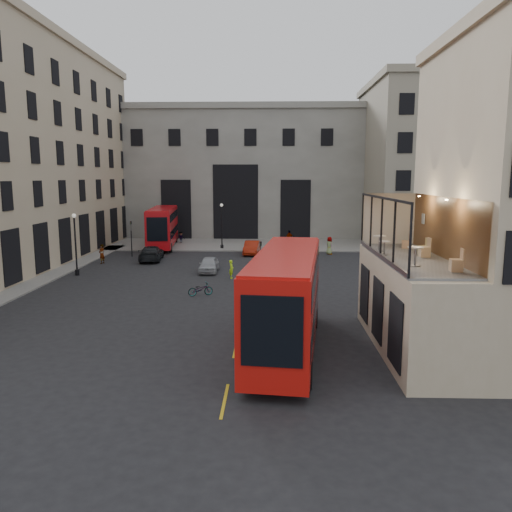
{
  "coord_description": "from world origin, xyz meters",
  "views": [
    {
      "loc": [
        -0.27,
        -23.82,
        8.45
      ],
      "look_at": [
        -1.29,
        10.22,
        3.0
      ],
      "focal_mm": 35.0,
      "sensor_mm": 36.0,
      "label": 1
    }
  ],
  "objects_px": {
    "traffic_light_near": "(261,260)",
    "bicycle": "(200,289)",
    "traffic_light_far": "(131,234)",
    "bus_near": "(286,296)",
    "street_lamp_b": "(222,229)",
    "cafe_table_mid": "(384,246)",
    "street_lamp_a": "(76,248)",
    "car_b": "(252,248)",
    "pedestrian_d": "(329,246)",
    "cafe_table_far": "(379,241)",
    "pedestrian_a": "(149,243)",
    "pedestrian_b": "(181,238)",
    "pedestrian_c": "(289,238)",
    "bus_far": "(163,225)",
    "cafe_chair_d": "(406,244)",
    "cafe_chair_c": "(424,250)",
    "cafe_chair_b": "(425,251)",
    "cyclist": "(231,269)",
    "cafe_chair_a": "(457,265)",
    "car_a": "(209,265)",
    "pedestrian_e": "(102,254)",
    "cafe_table_near": "(415,253)",
    "car_c": "(151,253)"
  },
  "relations": [
    {
      "from": "car_c",
      "to": "cafe_chair_b",
      "type": "xyz_separation_m",
      "value": [
        19.51,
        -25.48,
        4.13
      ]
    },
    {
      "from": "traffic_light_near",
      "to": "bus_near",
      "type": "bearing_deg",
      "value": -83.07
    },
    {
      "from": "bus_far",
      "to": "pedestrian_e",
      "type": "bearing_deg",
      "value": -107.23
    },
    {
      "from": "traffic_light_near",
      "to": "pedestrian_e",
      "type": "relative_size",
      "value": 1.99
    },
    {
      "from": "bicycle",
      "to": "bus_near",
      "type": "bearing_deg",
      "value": -176.03
    },
    {
      "from": "pedestrian_d",
      "to": "cafe_table_near",
      "type": "bearing_deg",
      "value": 148.27
    },
    {
      "from": "street_lamp_b",
      "to": "cafe_table_near",
      "type": "xyz_separation_m",
      "value": [
        11.99,
        -36.32,
        2.76
      ]
    },
    {
      "from": "bus_far",
      "to": "cafe_table_near",
      "type": "relative_size",
      "value": 14.35
    },
    {
      "from": "pedestrian_c",
      "to": "cafe_table_far",
      "type": "distance_m",
      "value": 34.8
    },
    {
      "from": "traffic_light_far",
      "to": "street_lamp_a",
      "type": "relative_size",
      "value": 0.71
    },
    {
      "from": "bus_far",
      "to": "pedestrian_a",
      "type": "xyz_separation_m",
      "value": [
        -1.12,
        -2.63,
        -1.77
      ]
    },
    {
      "from": "car_b",
      "to": "pedestrian_d",
      "type": "relative_size",
      "value": 2.29
    },
    {
      "from": "cafe_table_near",
      "to": "cafe_chair_c",
      "type": "xyz_separation_m",
      "value": [
        1.33,
        3.18,
        -0.3
      ]
    },
    {
      "from": "traffic_light_far",
      "to": "cafe_table_far",
      "type": "height_order",
      "value": "cafe_table_far"
    },
    {
      "from": "cafe_chair_d",
      "to": "traffic_light_near",
      "type": "bearing_deg",
      "value": 132.23
    },
    {
      "from": "cyclist",
      "to": "cafe_chair_d",
      "type": "distance_m",
      "value": 17.96
    },
    {
      "from": "street_lamp_a",
      "to": "pedestrian_c",
      "type": "bearing_deg",
      "value": 44.24
    },
    {
      "from": "street_lamp_a",
      "to": "cafe_table_far",
      "type": "height_order",
      "value": "cafe_table_far"
    },
    {
      "from": "pedestrian_a",
      "to": "pedestrian_b",
      "type": "bearing_deg",
      "value": 49.17
    },
    {
      "from": "car_b",
      "to": "car_c",
      "type": "xyz_separation_m",
      "value": [
        -10.01,
        -4.51,
        0.03
      ]
    },
    {
      "from": "cafe_table_far",
      "to": "cafe_chair_d",
      "type": "bearing_deg",
      "value": 31.97
    },
    {
      "from": "cafe_table_far",
      "to": "cafe_chair_b",
      "type": "distance_m",
      "value": 2.63
    },
    {
      "from": "bus_far",
      "to": "pedestrian_d",
      "type": "distance_m",
      "value": 20.05
    },
    {
      "from": "street_lamp_a",
      "to": "cafe_chair_d",
      "type": "distance_m",
      "value": 28.37
    },
    {
      "from": "street_lamp_a",
      "to": "cafe_chair_c",
      "type": "height_order",
      "value": "cafe_chair_c"
    },
    {
      "from": "street_lamp_b",
      "to": "cafe_table_mid",
      "type": "bearing_deg",
      "value": -71.13
    },
    {
      "from": "bus_near",
      "to": "street_lamp_b",
      "type": "bearing_deg",
      "value": 100.72
    },
    {
      "from": "car_a",
      "to": "cafe_table_near",
      "type": "bearing_deg",
      "value": -62.45
    },
    {
      "from": "traffic_light_near",
      "to": "traffic_light_far",
      "type": "bearing_deg",
      "value": 131.19
    },
    {
      "from": "pedestrian_a",
      "to": "traffic_light_near",
      "type": "bearing_deg",
      "value": -73.95
    },
    {
      "from": "pedestrian_d",
      "to": "cafe_table_far",
      "type": "distance_m",
      "value": 28.59
    },
    {
      "from": "bus_far",
      "to": "cafe_chair_c",
      "type": "xyz_separation_m",
      "value": [
        20.54,
        -34.43,
        2.19
      ]
    },
    {
      "from": "cafe_table_mid",
      "to": "pedestrian_c",
      "type": "bearing_deg",
      "value": 95.38
    },
    {
      "from": "cyclist",
      "to": "pedestrian_d",
      "type": "height_order",
      "value": "pedestrian_d"
    },
    {
      "from": "cafe_table_near",
      "to": "cafe_chair_c",
      "type": "distance_m",
      "value": 3.46
    },
    {
      "from": "pedestrian_e",
      "to": "cafe_chair_c",
      "type": "distance_m",
      "value": 33.51
    },
    {
      "from": "street_lamp_a",
      "to": "car_c",
      "type": "distance_m",
      "value": 9.12
    },
    {
      "from": "traffic_light_far",
      "to": "cafe_chair_c",
      "type": "height_order",
      "value": "cafe_chair_c"
    },
    {
      "from": "car_a",
      "to": "traffic_light_near",
      "type": "bearing_deg",
      "value": -58.95
    },
    {
      "from": "street_lamp_b",
      "to": "pedestrian_d",
      "type": "relative_size",
      "value": 2.77
    },
    {
      "from": "pedestrian_a",
      "to": "pedestrian_b",
      "type": "height_order",
      "value": "pedestrian_a"
    },
    {
      "from": "street_lamp_a",
      "to": "car_b",
      "type": "bearing_deg",
      "value": 39.72
    },
    {
      "from": "traffic_light_far",
      "to": "bus_far",
      "type": "relative_size",
      "value": 0.31
    },
    {
      "from": "car_a",
      "to": "cafe_table_far",
      "type": "relative_size",
      "value": 4.91
    },
    {
      "from": "cafe_chair_a",
      "to": "car_a",
      "type": "bearing_deg",
      "value": 119.34
    },
    {
      "from": "pedestrian_d",
      "to": "cafe_chair_a",
      "type": "height_order",
      "value": "cafe_chair_a"
    },
    {
      "from": "car_b",
      "to": "pedestrian_e",
      "type": "xyz_separation_m",
      "value": [
        -14.44,
        -6.37,
        0.23
      ]
    },
    {
      "from": "street_lamp_a",
      "to": "bicycle",
      "type": "height_order",
      "value": "street_lamp_a"
    },
    {
      "from": "traffic_light_near",
      "to": "bicycle",
      "type": "distance_m",
      "value": 4.85
    },
    {
      "from": "car_b",
      "to": "cafe_table_far",
      "type": "bearing_deg",
      "value": -70.46
    }
  ]
}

